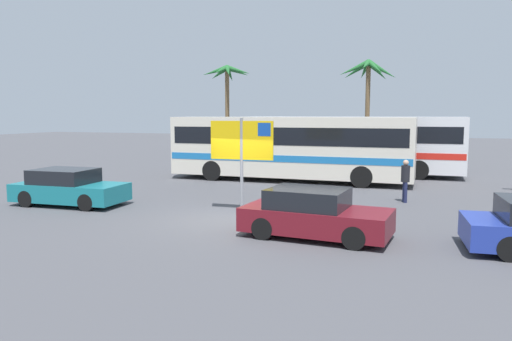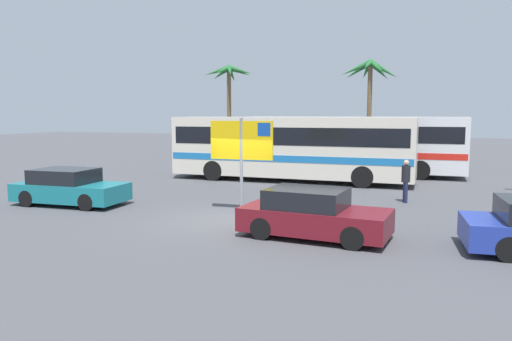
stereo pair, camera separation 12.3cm
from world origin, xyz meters
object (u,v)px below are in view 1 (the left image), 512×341
car_teal (69,188)px  pedestrian_near_sign (405,178)px  ferry_sign (243,144)px  bus_rear_coach (350,142)px  car_maroon (314,214)px  bus_front_coach (290,145)px

car_teal → pedestrian_near_sign: bearing=19.2°
ferry_sign → pedestrian_near_sign: 6.50m
bus_rear_coach → car_teal: size_ratio=2.89×
ferry_sign → pedestrian_near_sign: (5.09, 3.79, -1.38)m
bus_rear_coach → pedestrian_near_sign: bearing=-67.4°
bus_rear_coach → car_maroon: size_ratio=2.93×
bus_rear_coach → pedestrian_near_sign: 8.77m
ferry_sign → car_maroon: bearing=-42.2°
car_maroon → car_teal: 9.69m
bus_rear_coach → ferry_sign: (-1.74, -11.85, 0.54)m
car_teal → bus_front_coach: bearing=54.0°
ferry_sign → car_maroon: ferry_sign is taller
bus_front_coach → pedestrian_near_sign: (5.72, -4.30, -0.84)m
bus_rear_coach → bus_front_coach: bearing=-122.3°
ferry_sign → car_maroon: (3.02, -2.53, -1.69)m
ferry_sign → pedestrian_near_sign: size_ratio=1.98×
bus_front_coach → bus_rear_coach: bearing=57.7°
bus_front_coach → ferry_sign: 8.13m
bus_front_coach → car_teal: bearing=-123.3°
bus_rear_coach → pedestrian_near_sign: size_ratio=7.37×
bus_front_coach → car_maroon: bus_front_coach is taller
car_teal → pedestrian_near_sign: pedestrian_near_sign is taller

